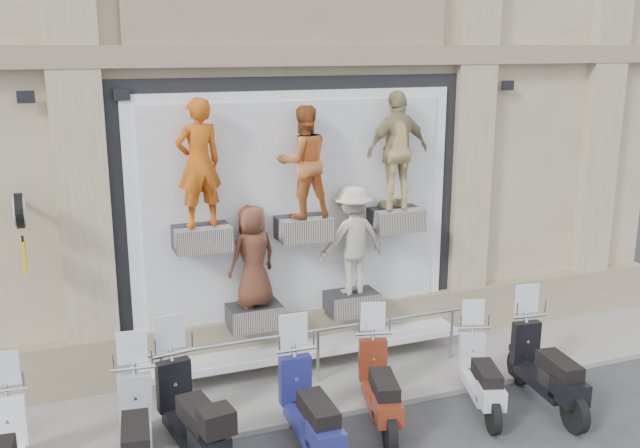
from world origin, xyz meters
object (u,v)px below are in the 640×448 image
at_px(scooter_g, 482,362).
at_px(scooter_f, 380,372).
at_px(scooter_c, 135,416).
at_px(scooter_d, 190,399).
at_px(scooter_e, 310,394).
at_px(clock_sign_bracket, 21,222).
at_px(scooter_b, 0,442).
at_px(scooter_h, 548,354).
at_px(guard_rail, 318,358).

bearing_deg(scooter_g, scooter_f, -167.31).
bearing_deg(scooter_c, scooter_d, 14.01).
height_order(scooter_c, scooter_e, scooter_e).
xyz_separation_m(clock_sign_bracket, scooter_e, (3.15, -2.14, -1.98)).
bearing_deg(scooter_b, scooter_h, 3.02).
relative_size(guard_rail, scooter_b, 2.60).
bearing_deg(scooter_b, guard_rail, 23.98).
distance_m(guard_rail, scooter_h, 3.30).
height_order(guard_rail, scooter_g, scooter_g).
height_order(scooter_b, scooter_g, scooter_b).
xyz_separation_m(guard_rail, scooter_h, (2.79, -1.73, 0.34)).
bearing_deg(scooter_h, clock_sign_bracket, 168.74).
relative_size(clock_sign_bracket, scooter_g, 0.58).
distance_m(scooter_c, scooter_g, 4.71).
height_order(scooter_d, scooter_g, scooter_d).
height_order(guard_rail, scooter_h, scooter_h).
xyz_separation_m(scooter_f, scooter_h, (2.41, -0.40, 0.04)).
height_order(scooter_b, scooter_c, scooter_c).
xyz_separation_m(scooter_b, scooter_c, (1.44, 0.02, 0.01)).
distance_m(scooter_d, scooter_h, 4.96).
xyz_separation_m(scooter_b, scooter_d, (2.11, 0.10, 0.06)).
bearing_deg(clock_sign_bracket, scooter_g, -18.56).
bearing_deg(scooter_e, scooter_b, 177.41).
bearing_deg(guard_rail, scooter_d, -148.48).
distance_m(scooter_e, scooter_h, 3.54).
bearing_deg(scooter_d, scooter_h, -13.29).
distance_m(scooter_f, scooter_h, 2.44).
bearing_deg(clock_sign_bracket, scooter_d, -45.80).
relative_size(scooter_c, scooter_e, 0.98).
distance_m(scooter_d, scooter_e, 1.45).
bearing_deg(scooter_d, scooter_e, -22.45).
xyz_separation_m(scooter_d, scooter_e, (1.41, -0.35, -0.03)).
relative_size(clock_sign_bracket, scooter_d, 0.49).
relative_size(guard_rail, clock_sign_bracket, 4.96).
bearing_deg(scooter_c, scooter_g, 6.14).
distance_m(scooter_b, scooter_e, 3.53).
relative_size(scooter_d, scooter_g, 1.19).
bearing_deg(guard_rail, scooter_c, -153.54).
bearing_deg(guard_rail, scooter_e, -114.04).
relative_size(guard_rail, scooter_c, 2.56).
relative_size(scooter_c, scooter_d, 0.94).
distance_m(guard_rail, scooter_g, 2.40).
bearing_deg(scooter_e, scooter_d, 167.59).
xyz_separation_m(scooter_c, scooter_g, (4.70, -0.07, -0.09)).
bearing_deg(scooter_h, scooter_c, -176.39).
bearing_deg(scooter_f, scooter_b, -163.82).
relative_size(clock_sign_bracket, scooter_h, 0.52).
relative_size(scooter_d, scooter_h, 1.05).
relative_size(scooter_b, scooter_d, 0.93).
xyz_separation_m(scooter_c, scooter_h, (5.61, -0.33, 0.00)).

